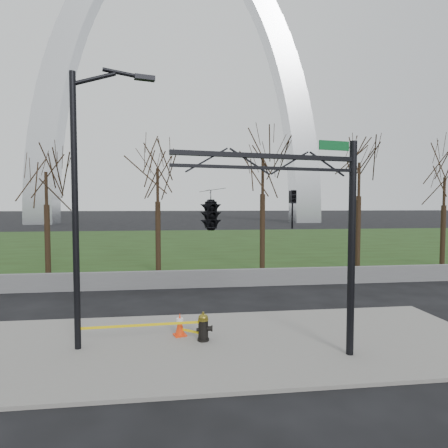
{
  "coord_description": "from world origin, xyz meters",
  "views": [
    {
      "loc": [
        -0.58,
        -10.96,
        4.28
      ],
      "look_at": [
        1.08,
        2.0,
        3.59
      ],
      "focal_mm": 29.73,
      "sensor_mm": 36.0,
      "label": 1
    }
  ],
  "objects": [
    {
      "name": "ground",
      "position": [
        0.0,
        0.0,
        0.0
      ],
      "size": [
        500.0,
        500.0,
        0.0
      ],
      "primitive_type": "plane",
      "color": "black",
      "rests_on": "ground"
    },
    {
      "name": "sidewalk",
      "position": [
        0.0,
        0.0,
        0.05
      ],
      "size": [
        18.0,
        6.0,
        0.1
      ],
      "primitive_type": "cube",
      "color": "gray",
      "rests_on": "ground"
    },
    {
      "name": "grass_strip",
      "position": [
        0.0,
        30.0,
        0.03
      ],
      "size": [
        120.0,
        40.0,
        0.06
      ],
      "primitive_type": "cube",
      "color": "#203212",
      "rests_on": "ground"
    },
    {
      "name": "guardrail",
      "position": [
        0.0,
        8.0,
        0.45
      ],
      "size": [
        60.0,
        0.3,
        0.9
      ],
      "primitive_type": "cube",
      "color": "#59595B",
      "rests_on": "ground"
    },
    {
      "name": "gateway_arch",
      "position": [
        0.0,
        75.0,
        32.5
      ],
      "size": [
        66.0,
        6.0,
        65.0
      ],
      "primitive_type": null,
      "color": "silver",
      "rests_on": "ground"
    },
    {
      "name": "tree_row",
      "position": [
        -1.72,
        12.0,
        3.81
      ],
      "size": [
        42.57,
        4.0,
        7.62
      ],
      "color": "black",
      "rests_on": "ground"
    },
    {
      "name": "fire_hydrant",
      "position": [
        0.22,
        0.21,
        0.51
      ],
      "size": [
        0.55,
        0.36,
        0.89
      ],
      "rotation": [
        0.0,
        0.0,
        -0.07
      ],
      "color": "black",
      "rests_on": "sidewalk"
    },
    {
      "name": "traffic_cone",
      "position": [
        -0.5,
        0.75,
        0.46
      ],
      "size": [
        0.46,
        0.46,
        0.73
      ],
      "rotation": [
        0.0,
        0.0,
        0.29
      ],
      "color": "#F8380D",
      "rests_on": "sidewalk"
    },
    {
      "name": "street_light",
      "position": [
        -3.22,
        0.1,
        4.69
      ],
      "size": [
        2.36,
        0.72,
        8.21
      ],
      "rotation": [
        0.0,
        0.0,
        0.23
      ],
      "color": "black",
      "rests_on": "ground"
    },
    {
      "name": "traffic_signal_mast",
      "position": [
        1.0,
        -1.86,
        4.15
      ],
      "size": [
        5.04,
        2.54,
        6.0
      ],
      "rotation": [
        0.0,
        0.0,
        0.16
      ],
      "color": "black",
      "rests_on": "ground"
    },
    {
      "name": "caution_tape",
      "position": [
        -1.33,
        0.2,
        0.61
      ],
      "size": [
        3.66,
        0.7,
        0.45
      ],
      "color": "yellow",
      "rests_on": "ground"
    }
  ]
}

